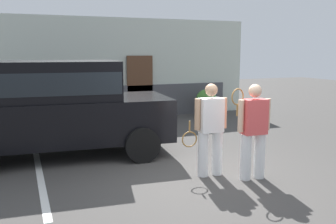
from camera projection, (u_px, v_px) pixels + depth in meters
ground_plane at (206, 180)px, 6.53m from camera, size 40.00×40.00×0.00m
parking_stripe_0 at (39, 173)px, 6.90m from camera, size 0.12×4.40×0.01m
house_frontage at (114, 72)px, 12.36m from camera, size 9.73×0.40×3.34m
parked_suv at (56, 104)px, 7.83m from camera, size 4.75×2.49×2.05m
tennis_player_man at (210, 129)px, 6.64m from camera, size 0.88×0.28×1.69m
tennis_player_woman at (253, 130)px, 6.46m from camera, size 0.77×0.29×1.69m
potted_plant_by_porch at (206, 102)px, 12.73m from camera, size 0.72×0.72×0.95m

